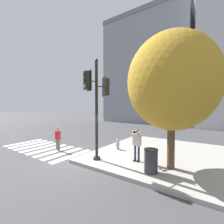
# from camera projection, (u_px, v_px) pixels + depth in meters

# --- Properties ---
(ground_plane) EXTENTS (160.00, 160.00, 0.00)m
(ground_plane) POSITION_uv_depth(u_px,v_px,m) (83.00, 162.00, 8.00)
(ground_plane) COLOR #424244
(sidewalk_corner) EXTENTS (8.00, 8.00, 0.16)m
(sidewalk_corner) POSITION_uv_depth(u_px,v_px,m) (167.00, 155.00, 8.91)
(sidewalk_corner) COLOR #9E9B96
(sidewalk_corner) RESTS_ON ground_plane
(crosswalk_stripes) EXTENTS (6.24, 2.93, 0.01)m
(crosswalk_stripes) POSITION_uv_depth(u_px,v_px,m) (45.00, 148.00, 10.57)
(crosswalk_stripes) COLOR silver
(crosswalk_stripes) RESTS_ON ground_plane
(traffic_signal_pole) EXTENTS (0.76, 1.40, 5.27)m
(traffic_signal_pole) POSITION_uv_depth(u_px,v_px,m) (97.00, 98.00, 7.78)
(traffic_signal_pole) COLOR black
(traffic_signal_pole) RESTS_ON sidewalk_corner
(person_photographer) EXTENTS (0.50, 0.53, 1.65)m
(person_photographer) POSITION_uv_depth(u_px,v_px,m) (137.00, 142.00, 7.62)
(person_photographer) COLOR black
(person_photographer) RESTS_ON sidewalk_corner
(pedestrian_distant) EXTENTS (0.34, 0.20, 1.56)m
(pedestrian_distant) POSITION_uv_depth(u_px,v_px,m) (58.00, 138.00, 10.03)
(pedestrian_distant) COLOR #6B6051
(pedestrian_distant) RESTS_ON ground_plane
(street_tree) EXTENTS (3.93, 3.93, 6.05)m
(street_tree) POSITION_uv_depth(u_px,v_px,m) (172.00, 82.00, 6.64)
(street_tree) COLOR brown
(street_tree) RESTS_ON sidewalk_corner
(fire_hydrant) EXTENTS (0.20, 0.26, 0.67)m
(fire_hydrant) POSITION_uv_depth(u_px,v_px,m) (118.00, 144.00, 9.77)
(fire_hydrant) COLOR #99999E
(fire_hydrant) RESTS_ON sidewalk_corner
(trash_bin) EXTENTS (0.59, 0.59, 1.00)m
(trash_bin) POSITION_uv_depth(u_px,v_px,m) (151.00, 161.00, 6.33)
(trash_bin) COLOR #2D2D33
(trash_bin) RESTS_ON sidewalk_corner
(building_left) EXTENTS (15.58, 10.26, 19.77)m
(building_left) POSITION_uv_depth(u_px,v_px,m) (149.00, 72.00, 29.69)
(building_left) COLOR gray
(building_left) RESTS_ON ground_plane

